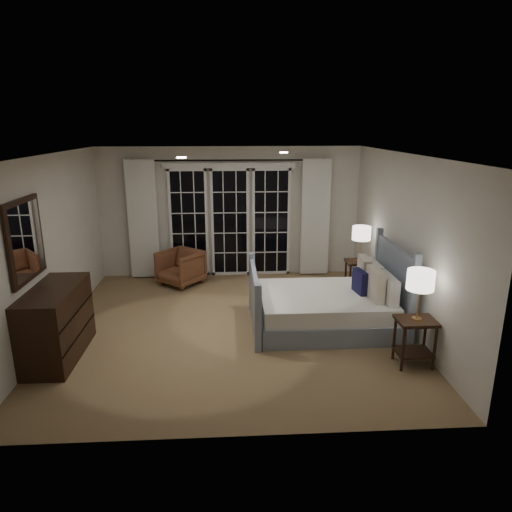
{
  "coord_description": "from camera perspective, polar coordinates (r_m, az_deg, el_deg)",
  "views": [
    {
      "loc": [
        -0.02,
        -6.23,
        2.88
      ],
      "look_at": [
        0.36,
        0.11,
        1.05
      ],
      "focal_mm": 32.0,
      "sensor_mm": 36.0,
      "label": 1
    }
  ],
  "objects": [
    {
      "name": "downlight_b",
      "position": [
        5.88,
        -9.31,
        12.04
      ],
      "size": [
        0.12,
        0.12,
        0.01
      ],
      "primitive_type": "cylinder",
      "color": "white",
      "rests_on": "ceiling"
    },
    {
      "name": "bed",
      "position": [
        6.84,
        9.02,
        -6.18
      ],
      "size": [
        2.1,
        1.5,
        1.22
      ],
      "color": "slate",
      "rests_on": "floor"
    },
    {
      "name": "floor",
      "position": [
        6.87,
        -2.99,
        -8.76
      ],
      "size": [
        5.0,
        5.0,
        0.0
      ],
      "primitive_type": "plane",
      "color": "olive",
      "rests_on": "ground"
    },
    {
      "name": "curtain_left",
      "position": [
        8.94,
        -13.93,
        4.42
      ],
      "size": [
        0.55,
        0.1,
        2.25
      ],
      "primitive_type": "cube",
      "color": "silver",
      "rests_on": "curtain_rod"
    },
    {
      "name": "french_doors",
      "position": [
        8.88,
        -3.25,
        4.4
      ],
      "size": [
        2.5,
        0.04,
        2.2
      ],
      "color": "black",
      "rests_on": "wall_back"
    },
    {
      "name": "mirror",
      "position": [
        6.13,
        -26.86,
        1.77
      ],
      "size": [
        0.05,
        0.85,
        1.0
      ],
      "color": "black",
      "rests_on": "wall_left"
    },
    {
      "name": "ceiling",
      "position": [
        6.25,
        -3.33,
        12.54
      ],
      "size": [
        5.0,
        5.0,
        0.0
      ],
      "primitive_type": "plane",
      "rotation": [
        3.14,
        0.0,
        0.0
      ],
      "color": "white",
      "rests_on": "wall_back"
    },
    {
      "name": "curtain_right",
      "position": [
        8.94,
        7.41,
        4.77
      ],
      "size": [
        0.55,
        0.1,
        2.25
      ],
      "primitive_type": "cube",
      "color": "silver",
      "rests_on": "curtain_rod"
    },
    {
      "name": "curtain_rod",
      "position": [
        8.66,
        -3.38,
        11.86
      ],
      "size": [
        3.5,
        0.03,
        0.03
      ],
      "primitive_type": "cylinder",
      "rotation": [
        0.0,
        1.57,
        0.0
      ],
      "color": "black",
      "rests_on": "wall_back"
    },
    {
      "name": "wall_front",
      "position": [
        4.07,
        -2.89,
        -7.56
      ],
      "size": [
        5.0,
        0.02,
        2.5
      ],
      "primitive_type": "cube",
      "color": "beige",
      "rests_on": "floor"
    },
    {
      "name": "armchair",
      "position": [
        8.62,
        -9.41,
        -1.42
      ],
      "size": [
        0.98,
        0.99,
        0.65
      ],
      "primitive_type": "imported",
      "rotation": [
        0.0,
        0.0,
        -0.69
      ],
      "color": "brown",
      "rests_on": "floor"
    },
    {
      "name": "nightstand_right",
      "position": [
        8.19,
        12.74,
        -2.0
      ],
      "size": [
        0.47,
        0.37,
        0.61
      ],
      "color": "black",
      "rests_on": "floor"
    },
    {
      "name": "wall_right",
      "position": [
        6.92,
        18.03,
        1.63
      ],
      "size": [
        0.02,
        5.0,
        2.5
      ],
      "primitive_type": "cube",
      "color": "beige",
      "rests_on": "floor"
    },
    {
      "name": "lamp_left",
      "position": [
        5.75,
        19.89,
        -2.9
      ],
      "size": [
        0.32,
        0.32,
        0.63
      ],
      "color": "tan",
      "rests_on": "nightstand_left"
    },
    {
      "name": "nightstand_left",
      "position": [
        6.01,
        19.24,
        -9.32
      ],
      "size": [
        0.47,
        0.37,
        0.61
      ],
      "color": "black",
      "rests_on": "floor"
    },
    {
      "name": "wall_back",
      "position": [
        8.88,
        -3.27,
        5.46
      ],
      "size": [
        5.0,
        0.02,
        2.5
      ],
      "primitive_type": "cube",
      "color": "beige",
      "rests_on": "floor"
    },
    {
      "name": "wall_left",
      "position": [
        6.9,
        -24.38,
        0.94
      ],
      "size": [
        0.02,
        5.0,
        2.5
      ],
      "primitive_type": "cube",
      "color": "beige",
      "rests_on": "floor"
    },
    {
      "name": "lamp_right",
      "position": [
        8.01,
        13.05,
        2.75
      ],
      "size": [
        0.32,
        0.32,
        0.61
      ],
      "color": "tan",
      "rests_on": "nightstand_right"
    },
    {
      "name": "downlight_a",
      "position": [
        6.89,
        3.48,
        12.79
      ],
      "size": [
        0.12,
        0.12,
        0.01
      ],
      "primitive_type": "cylinder",
      "color": "white",
      "rests_on": "ceiling"
    },
    {
      "name": "dresser",
      "position": [
        6.37,
        -23.66,
        -7.67
      ],
      "size": [
        0.56,
        1.31,
        0.93
      ],
      "color": "black",
      "rests_on": "floor"
    }
  ]
}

